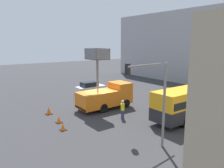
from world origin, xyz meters
The scene contains 11 objects.
ground_plane centered at (0.00, 0.00, 0.00)m, with size 120.00×120.00×0.00m, color #333335.
building_backdrop_far centered at (0.00, 25.56, 6.52)m, with size 44.00×10.00×13.05m.
utility_truck centered at (-0.02, 0.95, 1.54)m, with size 2.44×6.20×6.72m.
city_bus centered at (7.61, 6.96, 1.81)m, with size 2.52×11.63×3.07m.
traffic_light_pole centered at (8.58, -1.19, 4.08)m, with size 3.80×3.55×5.99m.
road_worker_near_truck centered at (-1.76, -1.48, 0.87)m, with size 0.38×0.38×1.76m.
road_worker_directing centered at (3.68, 0.30, 0.93)m, with size 0.38×0.38×1.86m.
traffic_cone_near_truck centered at (2.94, -5.59, 0.29)m, with size 0.54×0.54×0.62m.
traffic_cone_mid_road centered at (-1.88, -5.02, 0.36)m, with size 0.67×0.67×0.76m.
traffic_cone_far_side centered at (1.08, -5.16, 0.30)m, with size 0.57×0.57×0.65m.
parked_car_curbside centered at (-8.52, 3.92, 0.76)m, with size 1.81×4.38×1.51m.
Camera 1 is at (19.45, -12.59, 7.31)m, focal length 35.00 mm.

